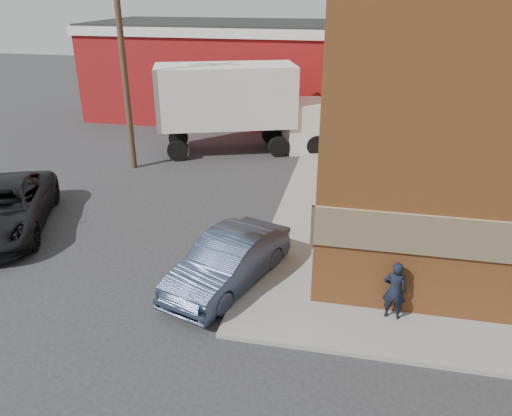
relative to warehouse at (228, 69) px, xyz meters
The scene contains 8 objects.
ground 21.07m from the warehouse, 73.30° to the right, with size 90.00×90.00×0.00m, color #28282B.
sidewalk_west 13.12m from the warehouse, 59.04° to the right, with size 1.80×18.00×0.12m, color gray.
warehouse is the anchor object (origin of this frame).
utility_pole 11.27m from the warehouse, 97.77° to the right, with size 2.00×0.26×9.00m.
man 22.45m from the warehouse, 64.85° to the right, with size 0.55×0.36×1.52m, color black.
sedan 20.29m from the warehouse, 75.07° to the right, with size 1.53×4.40×1.45m, color #2F394F.
suv_a 18.16m from the warehouse, 99.45° to the right, with size 2.69×5.84×1.62m, color black.
box_truck 8.04m from the warehouse, 69.80° to the right, with size 8.83×5.19×4.19m.
Camera 1 is at (2.37, -10.79, 7.51)m, focal length 35.00 mm.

